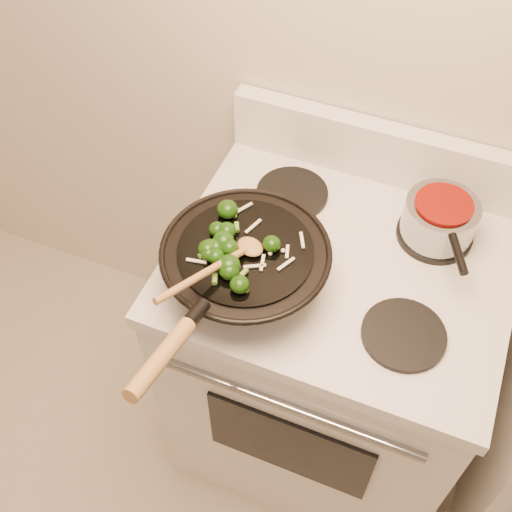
% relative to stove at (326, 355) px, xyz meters
% --- Properties ---
extents(stove, '(0.78, 0.67, 1.08)m').
position_rel_stove_xyz_m(stove, '(0.00, 0.00, 0.00)').
color(stove, white).
rests_on(stove, ground).
extents(wok, '(0.37, 0.61, 0.21)m').
position_rel_stove_xyz_m(wok, '(-0.18, -0.16, 0.52)').
color(wok, black).
rests_on(wok, stove).
extents(stirfry, '(0.22, 0.25, 0.04)m').
position_rel_stove_xyz_m(stirfry, '(-0.21, -0.17, 0.59)').
color(stirfry, '#123508').
rests_on(stirfry, wok).
extents(wooden_spoon, '(0.14, 0.27, 0.07)m').
position_rel_stove_xyz_m(wooden_spoon, '(-0.20, -0.22, 0.60)').
color(wooden_spoon, olive).
rests_on(wooden_spoon, wok).
extents(saucepan, '(0.17, 0.26, 0.10)m').
position_rel_stove_xyz_m(saucepan, '(0.18, 0.15, 0.51)').
color(saucepan, gray).
rests_on(saucepan, stove).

